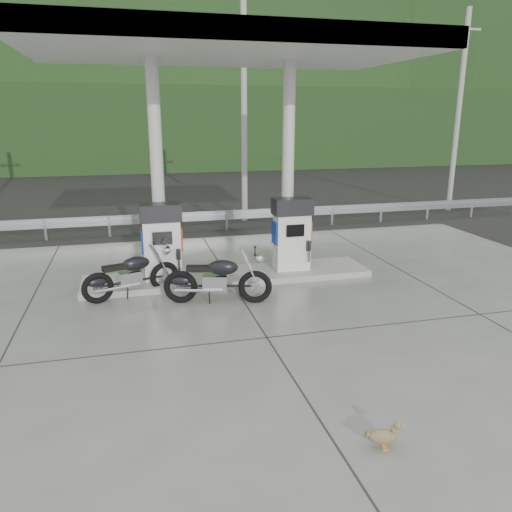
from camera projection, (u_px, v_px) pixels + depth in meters
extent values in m
plane|color=black|center=(254.00, 318.00, 10.01)|extent=(160.00, 160.00, 0.00)
cube|color=slate|center=(254.00, 317.00, 10.01)|extent=(18.00, 14.00, 0.02)
cube|color=gray|center=(229.00, 276.00, 12.32)|extent=(7.00, 1.40, 0.15)
cylinder|color=silver|center=(157.00, 171.00, 11.62)|extent=(0.30, 0.30, 5.00)
cylinder|color=silver|center=(288.00, 168.00, 12.37)|extent=(0.30, 0.30, 5.00)
cube|color=white|center=(226.00, 47.00, 10.89)|extent=(8.50, 5.00, 0.40)
cube|color=black|center=(187.00, 213.00, 20.74)|extent=(60.00, 7.00, 0.01)
cylinder|color=gray|center=(244.00, 114.00, 18.27)|extent=(0.22, 0.22, 8.00)
cylinder|color=gray|center=(458.00, 114.00, 20.39)|extent=(0.22, 0.22, 8.00)
cube|color=black|center=(157.00, 129.00, 37.20)|extent=(80.00, 6.00, 6.00)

